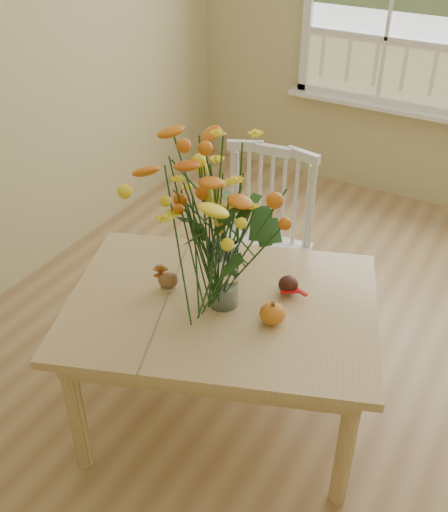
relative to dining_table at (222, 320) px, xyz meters
The scene contains 7 objects.
floor 0.77m from the dining_table, 37.87° to the left, with size 4.00×4.50×0.01m, color #9F784C.
dining_table is the anchor object (origin of this frame).
windsor_chair 0.70m from the dining_table, 102.49° to the left, with size 0.51×0.49×1.00m.
flower_vase 0.51m from the dining_table, 33.82° to the left, with size 0.58×0.58×0.69m.
pumpkin 0.27m from the dining_table, ahead, with size 0.10×0.10×0.08m, color orange.
turkey_figurine 0.28m from the dining_table, behind, with size 0.11×0.10×0.11m.
dark_gourd 0.31m from the dining_table, 43.61° to the left, with size 0.12×0.08×0.08m.
Camera 1 is at (0.58, -1.96, 2.21)m, focal length 42.00 mm.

